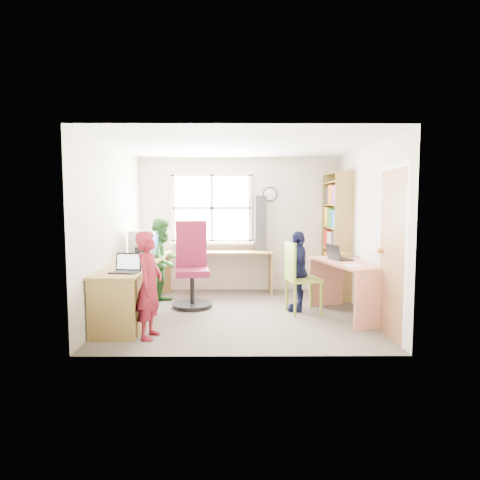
{
  "coord_description": "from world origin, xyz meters",
  "views": [
    {
      "loc": [
        -0.04,
        -6.06,
        1.63
      ],
      "look_at": [
        0.0,
        0.25,
        1.05
      ],
      "focal_mm": 32.0,
      "sensor_mm": 36.0,
      "label": 1
    }
  ],
  "objects": [
    {
      "name": "potted_plant",
      "position": [
        -0.67,
        1.4,
        0.9
      ],
      "size": [
        0.2,
        0.18,
        0.3
      ],
      "primitive_type": "imported",
      "rotation": [
        0.0,
        0.0,
        0.3
      ],
      "color": "#2A6A34",
      "rests_on": "l_desk"
    },
    {
      "name": "room",
      "position": [
        0.01,
        0.1,
        1.22
      ],
      "size": [
        3.64,
        3.44,
        2.44
      ],
      "color": "#4F473E",
      "rests_on": "ground"
    },
    {
      "name": "wooden_chair",
      "position": [
        0.84,
        0.03,
        0.56
      ],
      "size": [
        0.53,
        0.53,
        1.04
      ],
      "rotation": [
        0.0,
        0.0,
        0.19
      ],
      "color": "olive",
      "rests_on": "ground"
    },
    {
      "name": "paper_a",
      "position": [
        -1.46,
        -0.37,
        0.75
      ],
      "size": [
        0.21,
        0.29,
        0.0
      ],
      "rotation": [
        0.0,
        0.0,
        -0.06
      ],
      "color": "white",
      "rests_on": "l_desk"
    },
    {
      "name": "cd_tower",
      "position": [
        0.37,
        1.52,
        1.24
      ],
      "size": [
        0.21,
        0.19,
        0.97
      ],
      "rotation": [
        0.0,
        0.0,
        0.08
      ],
      "color": "black",
      "rests_on": "l_desk"
    },
    {
      "name": "game_box",
      "position": [
        1.54,
        0.45,
        0.8
      ],
      "size": [
        0.35,
        0.35,
        0.06
      ],
      "rotation": [
        0.0,
        0.0,
        0.27
      ],
      "color": "red",
      "rests_on": "right_desk"
    },
    {
      "name": "speaker_a",
      "position": [
        -1.51,
        0.28,
        0.85
      ],
      "size": [
        0.12,
        0.12,
        0.19
      ],
      "rotation": [
        0.0,
        0.0,
        -0.3
      ],
      "color": "black",
      "rests_on": "l_desk"
    },
    {
      "name": "swivel_chair",
      "position": [
        -0.74,
        0.48,
        0.56
      ],
      "size": [
        0.69,
        0.69,
        1.31
      ],
      "rotation": [
        0.0,
        0.0,
        0.15
      ],
      "color": "black",
      "rests_on": "ground"
    },
    {
      "name": "laptop_left",
      "position": [
        -1.41,
        -0.82,
        0.8
      ],
      "size": [
        0.37,
        0.32,
        0.23
      ],
      "rotation": [
        0.0,
        0.0,
        -0.15
      ],
      "color": "black",
      "rests_on": "l_desk"
    },
    {
      "name": "bookshelf",
      "position": [
        1.65,
        1.19,
        1.0
      ],
      "size": [
        0.3,
        1.02,
        2.1
      ],
      "color": "olive",
      "rests_on": "ground"
    },
    {
      "name": "right_desk",
      "position": [
        1.52,
        -0.12,
        0.56
      ],
      "size": [
        0.96,
        1.46,
        0.78
      ],
      "rotation": [
        0.0,
        0.0,
        0.28
      ],
      "color": "#E48E72",
      "rests_on": "ground"
    },
    {
      "name": "person_navy",
      "position": [
        0.86,
        0.19,
        0.59
      ],
      "size": [
        0.42,
        0.74,
        1.19
      ],
      "primitive_type": "imported",
      "rotation": [
        0.0,
        0.0,
        -1.76
      ],
      "color": "#12173A",
      "rests_on": "ground"
    },
    {
      "name": "laptop_right",
      "position": [
        1.42,
        0.08,
        0.83
      ],
      "size": [
        0.37,
        0.41,
        0.23
      ],
      "rotation": [
        0.0,
        0.0,
        1.91
      ],
      "color": "black",
      "rests_on": "right_desk"
    },
    {
      "name": "crt_monitor",
      "position": [
        -1.48,
        0.62,
        0.96
      ],
      "size": [
        0.49,
        0.46,
        0.41
      ],
      "rotation": [
        0.0,
        0.0,
        -0.22
      ],
      "color": "#A7A8AC",
      "rests_on": "l_desk"
    },
    {
      "name": "speaker_b",
      "position": [
        -1.5,
        0.88,
        0.85
      ],
      "size": [
        0.12,
        0.12,
        0.2
      ],
      "rotation": [
        0.0,
        0.0,
        -0.2
      ],
      "color": "black",
      "rests_on": "l_desk"
    },
    {
      "name": "person_green",
      "position": [
        -1.23,
        0.7,
        0.68
      ],
      "size": [
        0.74,
        0.81,
        1.35
      ],
      "primitive_type": "imported",
      "rotation": [
        0.0,
        0.0,
        1.13
      ],
      "color": "#2B6829",
      "rests_on": "ground"
    },
    {
      "name": "person_red",
      "position": [
        -1.08,
        -1.08,
        0.64
      ],
      "size": [
        0.36,
        0.5,
        1.28
      ],
      "primitive_type": "imported",
      "rotation": [
        0.0,
        0.0,
        1.45
      ],
      "color": "maroon",
      "rests_on": "ground"
    },
    {
      "name": "paper_b",
      "position": [
        1.49,
        -0.48,
        0.78
      ],
      "size": [
        0.22,
        0.3,
        0.0
      ],
      "rotation": [
        0.0,
        0.0,
        -0.06
      ],
      "color": "white",
      "rests_on": "right_desk"
    },
    {
      "name": "l_desk",
      "position": [
        -1.31,
        -0.28,
        0.46
      ],
      "size": [
        2.38,
        2.95,
        0.75
      ],
      "color": "olive",
      "rests_on": "ground"
    }
  ]
}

